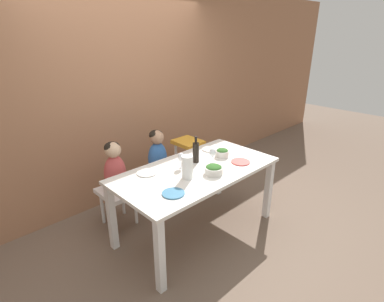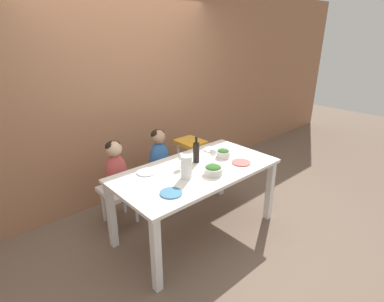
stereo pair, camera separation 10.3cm
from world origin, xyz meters
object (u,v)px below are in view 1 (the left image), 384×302
dinner_plate_back_left (147,173)px  dinner_plate_back_right (210,149)px  chair_right_highchair (188,153)px  chair_far_left (118,195)px  wine_glass_near (213,153)px  dinner_plate_front_right (241,162)px  salad_bowl_small (222,153)px  person_child_left (114,166)px  wine_glass_far (181,157)px  person_child_center (157,152)px  paper_towel_roll (187,167)px  chair_far_center (159,179)px  wine_bottle (196,152)px  dinner_plate_front_left (173,193)px  salad_bowl_large (214,169)px

dinner_plate_back_left → dinner_plate_back_right: (0.94, -0.00, 0.00)m
chair_right_highchair → dinner_plate_back_left: bearing=-155.4°
chair_far_left → chair_right_highchair: 1.13m
wine_glass_near → dinner_plate_front_right: (0.22, -0.21, -0.11)m
salad_bowl_small → person_child_left: bearing=144.5°
wine_glass_far → dinner_plate_back_left: bearing=158.2°
person_child_center → wine_glass_far: size_ratio=3.46×
chair_right_highchair → person_child_center: bearing=179.9°
paper_towel_roll → wine_glass_near: bearing=10.3°
chair_far_center → dinner_plate_front_right: size_ratio=2.16×
person_child_center → wine_glass_near: size_ratio=3.46×
person_child_left → paper_towel_roll: bearing=-68.0°
wine_bottle → dinner_plate_front_right: size_ratio=1.45×
salad_bowl_small → dinner_plate_back_right: (0.06, 0.24, -0.04)m
dinner_plate_front_left → person_child_left: bearing=91.8°
chair_far_left → paper_towel_roll: 1.03m
person_child_center → wine_bottle: 0.63m
salad_bowl_large → dinner_plate_back_right: size_ratio=0.92×
person_child_center → wine_bottle: size_ratio=1.94×
dinner_plate_front_right → paper_towel_roll: bearing=168.9°
chair_right_highchair → paper_towel_roll: size_ratio=3.26×
chair_far_center → paper_towel_roll: bearing=-107.6°
paper_towel_roll → dinner_plate_front_left: 0.35m
chair_far_center → person_child_center: (-0.00, 0.00, 0.37)m
wine_glass_far → dinner_plate_front_left: bearing=-139.3°
dinner_plate_front_right → chair_right_highchair: bearing=83.8°
wine_bottle → dinner_plate_front_left: 0.73m
wine_glass_far → salad_bowl_large: size_ratio=0.89×
wine_glass_far → chair_right_highchair: bearing=42.2°
chair_far_left → person_child_center: size_ratio=0.76×
dinner_plate_back_right → salad_bowl_small: bearing=-104.1°
chair_far_center → chair_right_highchair: bearing=-0.0°
wine_glass_far → dinner_plate_back_right: 0.62m
chair_far_left → salad_bowl_large: (0.59, -0.93, 0.46)m
wine_glass_near → wine_glass_far: size_ratio=1.00×
wine_bottle → dinner_plate_back_right: size_ratio=1.45×
salad_bowl_large → dinner_plate_front_right: bearing=-2.4°
salad_bowl_large → dinner_plate_front_left: salad_bowl_large is taller
wine_glass_near → salad_bowl_small: wine_glass_near is taller
chair_far_center → dinner_plate_front_right: dinner_plate_front_right is taller
wine_bottle → paper_towel_roll: bearing=-146.6°
chair_right_highchair → dinner_plate_front_right: (-0.10, -0.95, 0.20)m
chair_far_left → dinner_plate_back_left: bearing=-77.1°
person_child_left → wine_bottle: (0.66, -0.61, 0.16)m
chair_far_center → dinner_plate_front_right: 1.12m
chair_right_highchair → wine_bottle: 0.82m
chair_far_left → wine_bottle: size_ratio=1.49×
chair_far_left → paper_towel_roll: paper_towel_roll is taller
person_child_center → dinner_plate_back_right: person_child_center is taller
paper_towel_roll → dinner_plate_back_right: 0.81m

